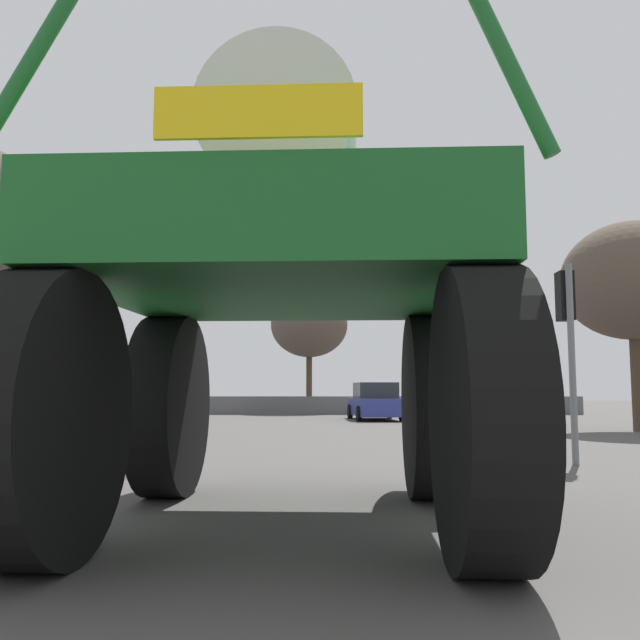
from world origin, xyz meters
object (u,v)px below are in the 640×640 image
(oversize_sprayer, at_px, (285,300))
(traffic_signal_near_left, at_px, (45,301))
(sedan_ahead, at_px, (375,402))
(traffic_signal_far_left, at_px, (188,361))
(streetlight_far_left, at_px, (179,323))
(traffic_signal_near_right, at_px, (567,318))
(bare_tree_far_center, at_px, (309,325))
(bare_tree_right, at_px, (633,281))

(oversize_sprayer, relative_size, traffic_signal_near_left, 1.42)
(sedan_ahead, bearing_deg, traffic_signal_far_left, 98.94)
(streetlight_far_left, bearing_deg, traffic_signal_far_left, -69.20)
(oversize_sprayer, distance_m, traffic_signal_near_left, 6.84)
(traffic_signal_near_right, relative_size, streetlight_far_left, 0.47)
(bare_tree_far_center, bearing_deg, traffic_signal_far_left, -111.73)
(sedan_ahead, xyz_separation_m, traffic_signal_far_left, (-7.32, -1.91, 1.63))
(traffic_signal_near_right, distance_m, traffic_signal_far_left, 17.45)
(bare_tree_right, bearing_deg, streetlight_far_left, 152.48)
(oversize_sprayer, xyz_separation_m, bare_tree_right, (9.59, 14.16, 2.44))
(sedan_ahead, relative_size, bare_tree_far_center, 0.65)
(sedan_ahead, xyz_separation_m, streetlight_far_left, (-8.24, 0.52, 3.34))
(oversize_sprayer, height_order, streetlight_far_left, streetlight_far_left)
(streetlight_far_left, distance_m, bare_tree_right, 17.55)
(sedan_ahead, relative_size, traffic_signal_far_left, 1.32)
(traffic_signal_far_left, relative_size, bare_tree_right, 0.51)
(traffic_signal_near_right, bearing_deg, traffic_signal_near_left, -179.96)
(traffic_signal_near_right, height_order, traffic_signal_far_left, traffic_signal_near_right)
(traffic_signal_near_right, relative_size, bare_tree_right, 0.53)
(sedan_ahead, height_order, bare_tree_right, bare_tree_right)
(traffic_signal_near_left, bearing_deg, streetlight_far_left, 95.09)
(oversize_sprayer, bearing_deg, bare_tree_far_center, 3.22)
(sedan_ahead, relative_size, traffic_signal_near_right, 1.28)
(traffic_signal_near_left, distance_m, traffic_signal_near_right, 8.86)
(traffic_signal_near_right, height_order, bare_tree_right, bare_tree_right)
(sedan_ahead, distance_m, bare_tree_far_center, 10.31)
(sedan_ahead, distance_m, streetlight_far_left, 8.91)
(traffic_signal_near_left, height_order, bare_tree_far_center, bare_tree_far_center)
(bare_tree_right, bearing_deg, traffic_signal_near_left, -147.33)
(oversize_sprayer, distance_m, traffic_signal_near_right, 6.80)
(bare_tree_right, distance_m, bare_tree_far_center, 19.53)
(sedan_ahead, xyz_separation_m, bare_tree_right, (7.32, -7.58, 3.78))
(streetlight_far_left, height_order, bare_tree_right, streetlight_far_left)
(sedan_ahead, distance_m, traffic_signal_near_right, 16.80)
(streetlight_far_left, xyz_separation_m, bare_tree_right, (15.56, -8.11, 0.44))
(traffic_signal_near_right, xyz_separation_m, streetlight_far_left, (-10.38, 17.10, 1.64))
(traffic_signal_near_right, height_order, bare_tree_far_center, bare_tree_far_center)
(traffic_signal_near_left, distance_m, traffic_signal_far_left, 14.70)
(traffic_signal_near_left, height_order, bare_tree_right, bare_tree_right)
(sedan_ahead, xyz_separation_m, bare_tree_far_center, (-2.97, 9.01, 4.05))
(traffic_signal_near_left, xyz_separation_m, bare_tree_right, (14.04, 9.00, 1.76))
(traffic_signal_far_left, bearing_deg, traffic_signal_near_left, -87.66)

